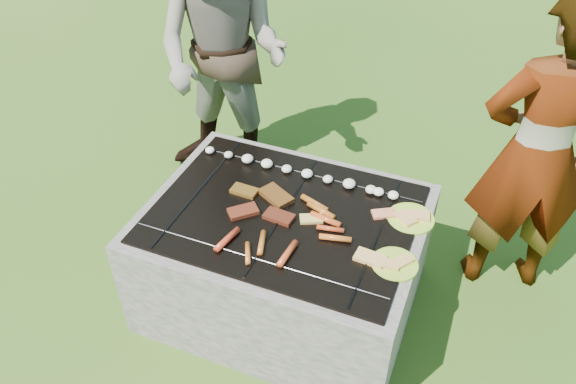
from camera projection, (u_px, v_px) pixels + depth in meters
name	position (u px, v px, depth m)	size (l,w,h in m)	color
lawn	(285.00, 297.00, 3.02)	(60.00, 60.00, 0.00)	#254812
fire_pit	(284.00, 261.00, 2.84)	(1.30, 1.00, 0.62)	gray
mushrooms	(306.00, 173.00, 2.83)	(1.05, 0.06, 0.04)	white
pork_slabs	(264.00, 202.00, 2.67)	(0.37, 0.32, 0.02)	#9C661C
sausages	(295.00, 230.00, 2.52)	(0.54, 0.52, 0.03)	#C65820
bread_on_grate	(358.00, 236.00, 2.50)	(0.45, 0.40, 0.02)	tan
plate_far	(411.00, 218.00, 2.61)	(0.24, 0.24, 0.03)	#EDFE3C
plate_near	(395.00, 264.00, 2.38)	(0.26, 0.26, 0.03)	#E3F53A
cook	(536.00, 155.00, 2.64)	(0.60, 0.39, 1.63)	gray
bystander	(223.00, 55.00, 3.32)	(0.85, 0.66, 1.75)	#A69B8A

